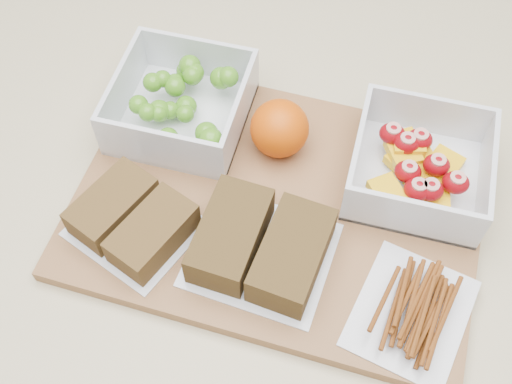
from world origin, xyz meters
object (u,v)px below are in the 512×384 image
fruit_container (418,168)px  orange (279,128)px  pretzel_bag (413,308)px  cutting_board (278,206)px  sandwich_bag_center (261,246)px  sandwich_bag_left (133,220)px  grape_container (183,103)px

fruit_container → orange: 0.15m
fruit_container → pretzel_bag: 0.15m
cutting_board → sandwich_bag_center: 0.07m
cutting_board → sandwich_bag_left: (-0.13, -0.07, 0.03)m
cutting_board → sandwich_bag_left: 0.15m
fruit_container → pretzel_bag: bearing=-83.8°
pretzel_bag → sandwich_bag_center: bearing=171.4°
sandwich_bag_center → pretzel_bag: 0.15m
cutting_board → pretzel_bag: bearing=-28.6°
sandwich_bag_left → pretzel_bag: (0.29, -0.02, -0.00)m
grape_container → pretzel_bag: bearing=-31.4°
sandwich_bag_center → pretzel_bag: bearing=-8.6°
sandwich_bag_center → pretzel_bag: size_ratio=1.05×
sandwich_bag_left → sandwich_bag_center: sandwich_bag_center is taller
orange → grape_container: bearing=173.7°
sandwich_bag_left → orange: bearing=50.2°
cutting_board → grape_container: grape_container is taller
sandwich_bag_left → sandwich_bag_center: bearing=1.6°
cutting_board → orange: bearing=104.9°
cutting_board → orange: (-0.02, 0.07, 0.04)m
orange → sandwich_bag_center: bearing=-83.6°
orange → sandwich_bag_left: bearing=-129.8°
fruit_container → sandwich_bag_center: fruit_container is taller
cutting_board → grape_container: size_ratio=2.95×
orange → cutting_board: bearing=-76.8°
grape_container → pretzel_bag: 0.33m
orange → pretzel_bag: orange is taller
orange → pretzel_bag: size_ratio=0.45×
grape_container → sandwich_bag_center: (0.13, -0.15, -0.01)m
grape_container → sandwich_bag_left: size_ratio=0.97×
orange → pretzel_bag: 0.23m
cutting_board → orange: 0.08m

